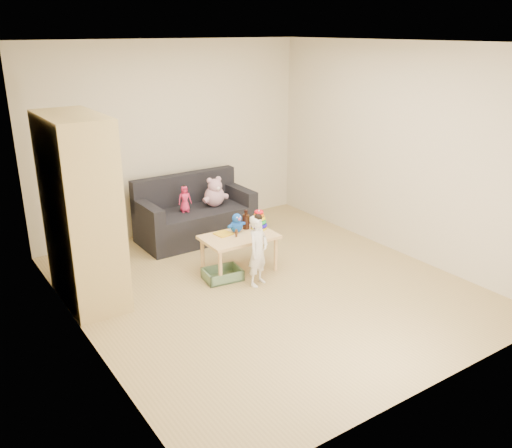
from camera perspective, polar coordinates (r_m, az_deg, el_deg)
room at (r=5.68m, az=0.99°, el=5.36°), size 4.50×4.50×4.50m
wardrobe at (r=5.77m, az=-17.93°, el=1.28°), size 0.54×1.09×1.96m
sofa at (r=7.42m, az=-6.33°, el=0.03°), size 1.54×0.78×0.43m
play_table at (r=6.40m, az=-1.78°, el=-3.11°), size 0.87×0.56×0.45m
storage_bin at (r=6.26m, az=-3.54°, el=-5.30°), size 0.45×0.36×0.13m
toddler at (r=6.00m, az=0.21°, el=-2.94°), size 0.35×0.30×0.79m
pink_bear at (r=7.39m, az=-4.41°, el=3.18°), size 0.33×0.29×0.34m
doll at (r=7.19m, az=-7.51°, el=2.59°), size 0.20×0.15×0.35m
ring_stacker at (r=6.50m, az=0.31°, el=0.28°), size 0.20×0.20×0.23m
brown_bottle at (r=6.49m, az=-1.05°, el=0.33°), size 0.08×0.08×0.23m
blue_plush at (r=6.39m, az=-2.07°, el=0.16°), size 0.22×0.19×0.24m
wooden_figure at (r=6.25m, az=-2.08°, el=-0.95°), size 0.05×0.04×0.10m
yellow_book at (r=6.36m, az=-3.46°, el=-1.03°), size 0.20×0.20×0.01m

